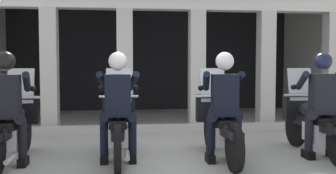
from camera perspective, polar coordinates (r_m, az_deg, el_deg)
ground_plane at (r=8.91m, az=-2.18°, el=-5.73°), size 80.00×80.00×0.00m
station_building at (r=10.60m, az=-2.04°, el=6.56°), size 9.25×4.02×3.23m
kerb_strip at (r=8.27m, az=-0.68°, el=-6.03°), size 8.75×0.24×0.12m
motorcycle_far_left at (r=6.01m, az=-21.97°, el=-5.56°), size 0.62×2.04×1.35m
police_officer_far_left at (r=5.69m, az=-22.83°, el=-1.63°), size 0.63×0.61×1.58m
motorcycle_center_left at (r=5.83m, az=-7.35°, el=-5.62°), size 0.62×2.04×1.35m
police_officer_center_left at (r=5.49m, az=-7.43°, el=-1.56°), size 0.63×0.61×1.58m
motorcycle_center_right at (r=5.88m, az=7.60°, el=-5.55°), size 0.62×2.04×1.35m
police_officer_center_right at (r=5.55m, az=8.34°, el=-1.52°), size 0.63×0.61×1.58m
motorcycle_far_right at (r=6.46m, az=20.62°, el=-4.92°), size 0.62×2.04×1.35m
police_officer_far_right at (r=6.17m, az=21.90°, el=-1.24°), size 0.63×0.61×1.58m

